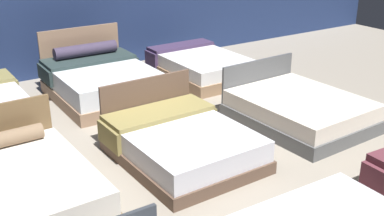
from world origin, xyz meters
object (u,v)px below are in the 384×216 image
object	(u,v)px
bed_4	(181,142)
bed_7	(101,81)
bed_5	(299,110)
bed_3	(16,191)
bed_8	(201,66)

from	to	relation	value
bed_4	bed_7	size ratio (longest dim) A/B	0.96
bed_5	bed_4	bearing A→B (deg)	177.12
bed_3	bed_5	xyz separation A→B (m)	(4.30, 0.04, -0.03)
bed_3	bed_7	world-z (taller)	bed_7
bed_7	bed_8	size ratio (longest dim) A/B	1.01
bed_8	bed_5	bearing A→B (deg)	-91.00
bed_8	bed_3	bearing A→B (deg)	-147.67
bed_5	bed_7	world-z (taller)	bed_7
bed_5	bed_7	bearing A→B (deg)	124.85
bed_4	bed_5	size ratio (longest dim) A/B	0.96
bed_3	bed_8	xyz separation A→B (m)	(4.32, 2.80, -0.02)
bed_3	bed_4	distance (m)	2.15
bed_7	bed_8	bearing A→B (deg)	-0.28
bed_4	bed_8	size ratio (longest dim) A/B	0.97
bed_3	bed_4	xyz separation A→B (m)	(2.15, 0.07, -0.01)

